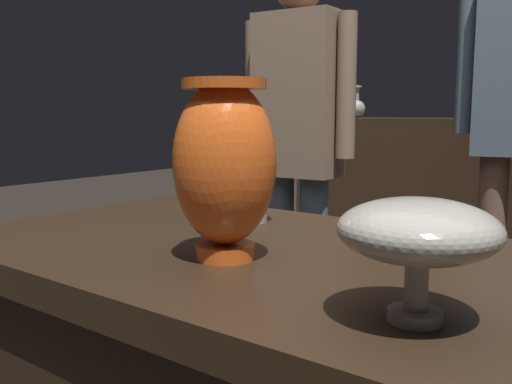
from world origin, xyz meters
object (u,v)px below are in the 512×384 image
visitor_near_left (297,138)px  vase_left_accent (252,172)px  vase_tall_behind (418,233)px  shelf_vase_far_left (357,107)px  vase_centerpiece (225,163)px

visitor_near_left → vase_left_accent: bearing=113.8°
vase_tall_behind → shelf_vase_far_left: size_ratio=0.95×
vase_tall_behind → visitor_near_left: visitor_near_left is taller
vase_tall_behind → vase_centerpiece: bearing=167.3°
vase_tall_behind → shelf_vase_far_left: shelf_vase_far_left is taller
vase_left_accent → visitor_near_left: visitor_near_left is taller
vase_centerpiece → vase_tall_behind: 0.34m
vase_centerpiece → shelf_vase_far_left: size_ratio=1.50×
vase_left_accent → visitor_near_left: bearing=118.5°
vase_left_accent → vase_tall_behind: bearing=-34.6°
shelf_vase_far_left → visitor_near_left: (0.33, -1.12, -0.13)m
vase_tall_behind → shelf_vase_far_left: bearing=119.0°
vase_centerpiece → vase_tall_behind: size_ratio=1.58×
vase_tall_behind → visitor_near_left: size_ratio=0.11×
vase_tall_behind → vase_left_accent: 0.59m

